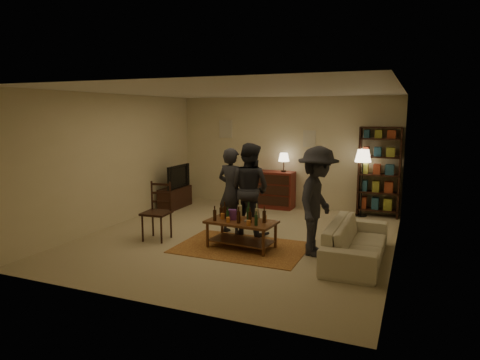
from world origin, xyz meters
The scene contains 13 objects.
floor centered at (0.00, 0.00, 0.00)m, with size 6.00×6.00×0.00m, color #C6B793.
room_shell centered at (-0.65, 2.98, 1.81)m, with size 6.00×6.00×6.00m.
rug centered at (0.28, -0.53, 0.01)m, with size 2.20×1.50×0.01m, color brown.
coffee_table centered at (0.28, -0.53, 0.42)m, with size 1.22×0.73×0.82m.
dining_chair centered at (-1.35, -0.61, 0.57)m, with size 0.51×0.51×1.08m.
tv_stand centered at (-2.44, 1.80, 0.38)m, with size 0.40×1.00×1.06m.
dresser centered at (-0.19, 2.71, 0.48)m, with size 1.00×0.50×1.36m.
bookshelf centered at (2.25, 2.78, 1.03)m, with size 0.90×0.34×2.02m.
floor_lamp centered at (1.90, 2.65, 1.27)m, with size 0.36×0.36×1.51m.
sofa centered at (2.20, -0.40, 0.30)m, with size 2.08×0.81×0.61m, color beige.
person_left centered at (-0.24, 0.25, 0.83)m, with size 0.61×0.40×1.66m, color #23242A.
person_right centered at (0.09, 0.33, 0.88)m, with size 0.86×0.67×1.76m, color #222228.
person_by_sofa centered at (1.55, -0.37, 0.90)m, with size 1.16×0.67×1.79m, color #26272E.
Camera 1 is at (3.00, -7.14, 2.32)m, focal length 32.00 mm.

